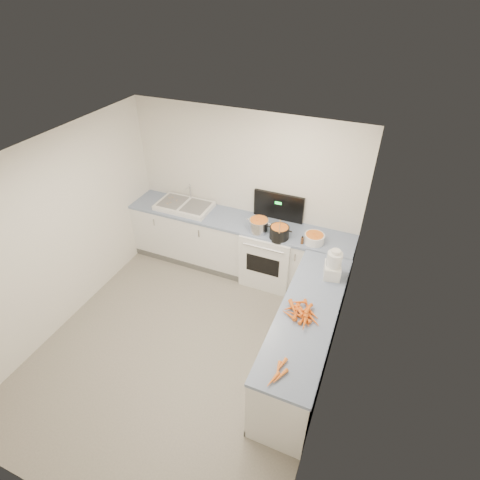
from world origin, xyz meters
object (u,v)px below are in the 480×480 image
at_px(mixing_bowl, 314,239).
at_px(food_processor, 333,265).
at_px(steel_pot, 259,226).
at_px(spice_jar, 310,242).
at_px(stove, 270,254).
at_px(black_pot, 279,233).
at_px(sink, 184,206).
at_px(extract_bottle, 302,241).

bearing_deg(mixing_bowl, food_processor, -58.79).
xyz_separation_m(steel_pot, mixing_bowl, (0.80, 0.04, -0.02)).
xyz_separation_m(spice_jar, food_processor, (0.41, -0.53, 0.12)).
bearing_deg(food_processor, stove, 145.14).
relative_size(stove, food_processor, 3.44).
xyz_separation_m(black_pot, spice_jar, (0.44, -0.00, -0.03)).
relative_size(stove, mixing_bowl, 4.95).
bearing_deg(spice_jar, food_processor, -52.37).
bearing_deg(spice_jar, black_pot, 179.85).
distance_m(sink, steel_pot, 1.31).
bearing_deg(food_processor, mixing_bowl, 121.21).
bearing_deg(mixing_bowl, black_pot, -170.87).
bearing_deg(extract_bottle, mixing_bowl, 33.24).
bearing_deg(spice_jar, stove, 163.57).
height_order(stove, mixing_bowl, stove).
distance_m(black_pot, mixing_bowl, 0.48).
distance_m(stove, spice_jar, 0.82).
xyz_separation_m(extract_bottle, spice_jar, (0.10, 0.02, -0.00)).
height_order(extract_bottle, food_processor, food_processor).
bearing_deg(sink, black_pot, -6.81).
distance_m(black_pot, spice_jar, 0.44).
distance_m(mixing_bowl, food_processor, 0.72).
height_order(sink, food_processor, food_processor).
relative_size(spice_jar, food_processor, 0.26).
xyz_separation_m(mixing_bowl, spice_jar, (-0.04, -0.08, -0.01)).
bearing_deg(black_pot, extract_bottle, -2.78).
bearing_deg(extract_bottle, stove, 158.99).
relative_size(sink, extract_bottle, 8.51).
relative_size(stove, extract_bottle, 13.46).
relative_size(steel_pot, extract_bottle, 2.84).
height_order(sink, black_pot, sink).
height_order(stove, steel_pot, stove).
height_order(sink, mixing_bowl, sink).
distance_m(steel_pot, food_processor, 1.30).
bearing_deg(mixing_bowl, stove, 171.10).
bearing_deg(spice_jar, mixing_bowl, 62.83).
distance_m(stove, extract_bottle, 0.75).
xyz_separation_m(stove, sink, (-1.45, 0.02, 0.50)).
bearing_deg(sink, steel_pot, -6.73).
bearing_deg(food_processor, steel_pot, 153.94).
bearing_deg(spice_jar, sink, 174.59).
bearing_deg(stove, food_processor, -34.86).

